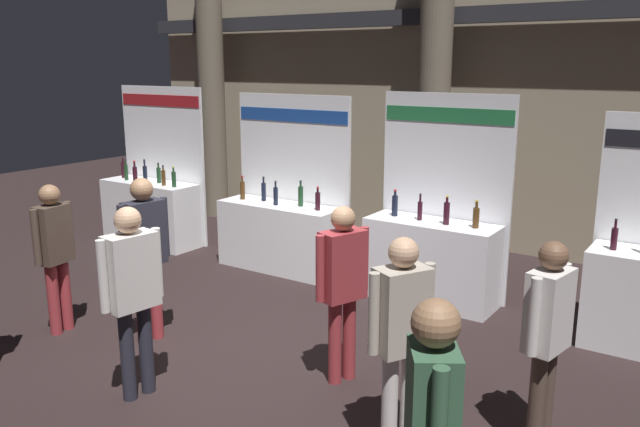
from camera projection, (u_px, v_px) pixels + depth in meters
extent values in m
plane|color=black|center=(253.00, 348.00, 6.72)|extent=(24.98, 24.98, 0.00)
cube|color=gray|center=(456.00, 39.00, 10.06)|extent=(12.49, 0.25, 6.52)
cube|color=#2D2D33|center=(449.00, 16.00, 9.74)|extent=(12.49, 0.20, 0.24)
cylinder|color=#665B4C|center=(210.00, 52.00, 11.95)|extent=(0.49, 0.49, 6.15)
cylinder|color=#665B4C|center=(436.00, 50.00, 9.50)|extent=(0.49, 0.49, 6.15)
cube|color=white|center=(151.00, 213.00, 10.51)|extent=(1.71, 0.60, 1.02)
cube|color=white|center=(164.00, 164.00, 10.61)|extent=(1.80, 0.04, 2.53)
cube|color=maroon|center=(159.00, 100.00, 10.36)|extent=(1.75, 0.01, 0.18)
cylinder|color=black|center=(123.00, 170.00, 10.74)|extent=(0.07, 0.07, 0.26)
cylinder|color=black|center=(123.00, 160.00, 10.70)|extent=(0.03, 0.03, 0.08)
cylinder|color=black|center=(123.00, 157.00, 10.69)|extent=(0.03, 0.03, 0.02)
cylinder|color=#19381E|center=(126.00, 172.00, 10.53)|extent=(0.06, 0.06, 0.25)
cylinder|color=#19381E|center=(125.00, 162.00, 10.49)|extent=(0.03, 0.03, 0.08)
cylinder|color=black|center=(125.00, 159.00, 10.48)|extent=(0.03, 0.03, 0.02)
cylinder|color=black|center=(135.00, 174.00, 10.41)|extent=(0.07, 0.07, 0.24)
cylinder|color=black|center=(134.00, 164.00, 10.37)|extent=(0.03, 0.03, 0.08)
cylinder|color=red|center=(134.00, 161.00, 10.36)|extent=(0.03, 0.03, 0.02)
cylinder|color=black|center=(145.00, 174.00, 10.32)|extent=(0.07, 0.07, 0.26)
cylinder|color=black|center=(144.00, 163.00, 10.28)|extent=(0.03, 0.03, 0.09)
cylinder|color=black|center=(144.00, 160.00, 10.27)|extent=(0.03, 0.03, 0.02)
cylinder|color=#19381E|center=(159.00, 175.00, 10.28)|extent=(0.07, 0.07, 0.24)
cylinder|color=#19381E|center=(158.00, 166.00, 10.25)|extent=(0.03, 0.03, 0.06)
cylinder|color=black|center=(158.00, 163.00, 10.24)|extent=(0.03, 0.03, 0.02)
cylinder|color=#472D14|center=(164.00, 178.00, 10.07)|extent=(0.07, 0.07, 0.24)
cylinder|color=#472D14|center=(163.00, 168.00, 10.03)|extent=(0.03, 0.03, 0.06)
cylinder|color=black|center=(163.00, 166.00, 10.02)|extent=(0.03, 0.03, 0.02)
cylinder|color=#19381E|center=(174.00, 179.00, 9.95)|extent=(0.07, 0.07, 0.24)
cylinder|color=#19381E|center=(173.00, 170.00, 9.92)|extent=(0.03, 0.03, 0.06)
cylinder|color=gold|center=(173.00, 167.00, 9.91)|extent=(0.03, 0.03, 0.02)
cube|color=white|center=(280.00, 237.00, 9.18)|extent=(1.82, 0.60, 0.95)
cube|color=white|center=(293.00, 181.00, 9.28)|extent=(1.91, 0.04, 2.47)
cube|color=navy|center=(292.00, 115.00, 9.05)|extent=(1.85, 0.01, 0.18)
cylinder|color=#472D14|center=(243.00, 191.00, 9.38)|extent=(0.07, 0.07, 0.26)
cylinder|color=#472D14|center=(242.00, 179.00, 9.34)|extent=(0.03, 0.03, 0.07)
cylinder|color=red|center=(242.00, 176.00, 9.33)|extent=(0.03, 0.03, 0.02)
cylinder|color=black|center=(264.00, 192.00, 9.27)|extent=(0.07, 0.07, 0.26)
cylinder|color=black|center=(263.00, 180.00, 9.23)|extent=(0.03, 0.03, 0.07)
cylinder|color=black|center=(263.00, 177.00, 9.22)|extent=(0.03, 0.03, 0.02)
cylinder|color=black|center=(276.00, 196.00, 9.00)|extent=(0.06, 0.06, 0.25)
cylinder|color=black|center=(276.00, 185.00, 8.97)|extent=(0.03, 0.03, 0.07)
cylinder|color=black|center=(275.00, 182.00, 8.96)|extent=(0.03, 0.03, 0.02)
cylinder|color=#19381E|center=(301.00, 196.00, 8.93)|extent=(0.07, 0.07, 0.27)
cylinder|color=#19381E|center=(301.00, 184.00, 8.89)|extent=(0.03, 0.03, 0.07)
cylinder|color=black|center=(301.00, 181.00, 8.88)|extent=(0.03, 0.03, 0.02)
cylinder|color=black|center=(318.00, 201.00, 8.69)|extent=(0.07, 0.07, 0.24)
cylinder|color=black|center=(318.00, 190.00, 8.65)|extent=(0.03, 0.03, 0.06)
cylinder|color=red|center=(318.00, 187.00, 8.64)|extent=(0.03, 0.03, 0.02)
cube|color=white|center=(431.00, 262.00, 7.92)|extent=(1.61, 0.60, 1.02)
cube|color=white|center=(444.00, 197.00, 8.02)|extent=(1.69, 0.04, 2.54)
cube|color=#1E6638|center=(447.00, 115.00, 7.77)|extent=(1.65, 0.01, 0.18)
cylinder|color=black|center=(395.00, 206.00, 8.09)|extent=(0.08, 0.08, 0.26)
cylinder|color=black|center=(395.00, 193.00, 8.05)|extent=(0.03, 0.03, 0.06)
cylinder|color=red|center=(395.00, 190.00, 8.04)|extent=(0.03, 0.03, 0.02)
cylinder|color=black|center=(420.00, 211.00, 7.87)|extent=(0.06, 0.06, 0.23)
cylinder|color=black|center=(420.00, 198.00, 7.84)|extent=(0.03, 0.03, 0.08)
cylinder|color=black|center=(420.00, 194.00, 7.83)|extent=(0.03, 0.03, 0.02)
cylinder|color=black|center=(446.00, 213.00, 7.66)|extent=(0.07, 0.07, 0.27)
cylinder|color=black|center=(447.00, 200.00, 7.62)|extent=(0.03, 0.03, 0.07)
cylinder|color=gold|center=(447.00, 196.00, 7.61)|extent=(0.03, 0.03, 0.02)
cylinder|color=#472D14|center=(476.00, 218.00, 7.50)|extent=(0.08, 0.08, 0.24)
cylinder|color=#472D14|center=(477.00, 205.00, 7.46)|extent=(0.03, 0.03, 0.08)
cylinder|color=gold|center=(477.00, 201.00, 7.45)|extent=(0.03, 0.03, 0.02)
cylinder|color=black|center=(614.00, 239.00, 6.56)|extent=(0.07, 0.07, 0.23)
cylinder|color=black|center=(616.00, 224.00, 6.53)|extent=(0.03, 0.03, 0.08)
cylinder|color=black|center=(616.00, 220.00, 6.52)|extent=(0.03, 0.03, 0.02)
cylinder|color=#38383D|center=(436.00, 349.00, 5.94)|extent=(0.34, 0.34, 0.66)
torus|color=black|center=(437.00, 314.00, 5.87)|extent=(0.34, 0.34, 0.02)
cylinder|color=#47382D|center=(546.00, 393.00, 5.02)|extent=(0.12, 0.12, 0.79)
cylinder|color=#47382D|center=(537.00, 400.00, 4.91)|extent=(0.12, 0.12, 0.79)
cube|color=silver|center=(549.00, 310.00, 4.81)|extent=(0.30, 0.42, 0.62)
sphere|color=brown|center=(554.00, 256.00, 4.71)|extent=(0.22, 0.22, 0.22)
cylinder|color=silver|center=(563.00, 300.00, 4.97)|extent=(0.08, 0.08, 0.59)
cylinder|color=silver|center=(534.00, 317.00, 4.64)|extent=(0.08, 0.08, 0.59)
cylinder|color=#23232D|center=(127.00, 355.00, 5.62)|extent=(0.12, 0.12, 0.83)
cylinder|color=#23232D|center=(146.00, 348.00, 5.75)|extent=(0.12, 0.12, 0.83)
cube|color=silver|center=(131.00, 271.00, 5.51)|extent=(0.29, 0.46, 0.66)
sphere|color=tan|center=(128.00, 220.00, 5.41)|extent=(0.23, 0.23, 0.23)
cylinder|color=silver|center=(103.00, 277.00, 5.32)|extent=(0.08, 0.08, 0.63)
cylinder|color=silver|center=(157.00, 262.00, 5.70)|extent=(0.08, 0.08, 0.63)
cube|color=#33563D|center=(432.00, 413.00, 3.17)|extent=(0.37, 0.41, 0.69)
sphere|color=#8C6647|center=(436.00, 323.00, 3.06)|extent=(0.24, 0.24, 0.24)
cylinder|color=#33563D|center=(426.00, 388.00, 3.37)|extent=(0.08, 0.08, 0.66)
cylinder|color=maroon|center=(53.00, 299.00, 6.99)|extent=(0.12, 0.12, 0.80)
cylinder|color=maroon|center=(65.00, 295.00, 7.13)|extent=(0.12, 0.12, 0.80)
cube|color=#47382D|center=(53.00, 234.00, 6.90)|extent=(0.26, 0.38, 0.63)
sphere|color=#8C6647|center=(49.00, 195.00, 6.80)|extent=(0.22, 0.22, 0.22)
cylinder|color=#47382D|center=(36.00, 238.00, 6.70)|extent=(0.08, 0.08, 0.60)
cylinder|color=#47382D|center=(69.00, 228.00, 7.09)|extent=(0.08, 0.08, 0.60)
cylinder|color=maroon|center=(156.00, 300.00, 6.88)|extent=(0.12, 0.12, 0.85)
cylinder|color=maroon|center=(142.00, 305.00, 6.76)|extent=(0.12, 0.12, 0.85)
cube|color=#23232D|center=(144.00, 233.00, 6.65)|extent=(0.27, 0.44, 0.67)
sphere|color=#8C6647|center=(142.00, 189.00, 6.54)|extent=(0.23, 0.23, 0.23)
cylinder|color=#23232D|center=(165.00, 227.00, 6.82)|extent=(0.08, 0.08, 0.64)
cylinder|color=#23232D|center=(123.00, 236.00, 6.46)|extent=(0.08, 0.08, 0.64)
cylinder|color=maroon|center=(349.00, 337.00, 6.01)|extent=(0.12, 0.12, 0.80)
cylinder|color=maroon|center=(335.00, 342.00, 5.91)|extent=(0.12, 0.12, 0.80)
cube|color=maroon|center=(343.00, 265.00, 5.80)|extent=(0.35, 0.46, 0.64)
sphere|color=tan|center=(343.00, 218.00, 5.70)|extent=(0.22, 0.22, 0.22)
cylinder|color=maroon|center=(364.00, 259.00, 5.93)|extent=(0.08, 0.08, 0.61)
cylinder|color=maroon|center=(320.00, 269.00, 5.65)|extent=(0.08, 0.08, 0.61)
cylinder|color=silver|center=(390.00, 403.00, 4.84)|extent=(0.12, 0.12, 0.81)
cylinder|color=silver|center=(408.00, 398.00, 4.92)|extent=(0.12, 0.12, 0.81)
cube|color=#ADA393|center=(402.00, 310.00, 4.71)|extent=(0.41, 0.46, 0.64)
sphere|color=tan|center=(404.00, 252.00, 4.61)|extent=(0.22, 0.22, 0.22)
cylinder|color=#ADA393|center=(374.00, 314.00, 4.60)|extent=(0.08, 0.08, 0.61)
cylinder|color=#ADA393|center=(429.00, 302.00, 4.82)|extent=(0.08, 0.08, 0.61)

